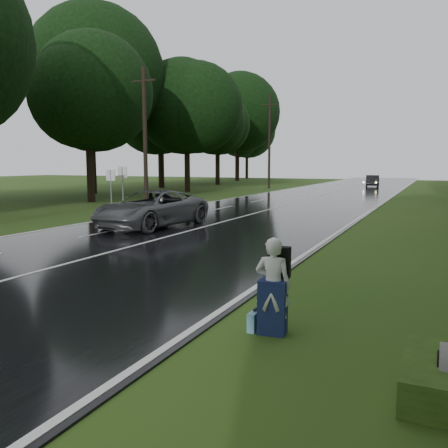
{
  "coord_description": "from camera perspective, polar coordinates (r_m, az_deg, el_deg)",
  "views": [
    {
      "loc": [
        9.52,
        -6.83,
        2.88
      ],
      "look_at": [
        3.8,
        5.42,
        1.1
      ],
      "focal_mm": 37.0,
      "sensor_mm": 36.0,
      "label": 1
    }
  ],
  "objects": [
    {
      "name": "far_car",
      "position": [
        59.34,
        17.85,
        5.09
      ],
      "size": [
        2.11,
        4.49,
        1.42
      ],
      "primitive_type": "imported",
      "rotation": [
        0.0,
        0.0,
        3.29
      ],
      "color": "black",
      "rests_on": "road"
    },
    {
      "name": "tree_left_e",
      "position": [
        47.38,
        -4.53,
        4.0
      ],
      "size": [
        9.56,
        9.56,
        14.93
      ],
      "primitive_type": null,
      "color": "black",
      "rests_on": "ground"
    },
    {
      "name": "road_sign_a",
      "position": [
        26.85,
        -13.68,
        1.13
      ],
      "size": [
        0.6,
        0.1,
        2.52
      ],
      "primitive_type": null,
      "color": "white",
      "rests_on": "ground"
    },
    {
      "name": "road",
      "position": [
        28.61,
        5.46,
        1.73
      ],
      "size": [
        12.0,
        140.0,
        0.04
      ],
      "primitive_type": "cube",
      "color": "black",
      "rests_on": "ground"
    },
    {
      "name": "grey_car",
      "position": [
        20.99,
        -8.94,
        1.89
      ],
      "size": [
        3.3,
        6.14,
        1.64
      ],
      "primitive_type": "imported",
      "rotation": [
        0.0,
        0.0,
        6.18
      ],
      "color": "#4B4D50",
      "rests_on": "road"
    },
    {
      "name": "tree_left_d",
      "position": [
        36.08,
        -16.04,
        2.63
      ],
      "size": [
        9.27,
        9.27,
        14.48
      ],
      "primitive_type": null,
      "color": "black",
      "rests_on": "ground"
    },
    {
      "name": "utility_pole_far",
      "position": [
        54.12,
        5.56,
        4.42
      ],
      "size": [
        1.8,
        0.28,
        10.59
      ],
      "primitive_type": null,
      "color": "black",
      "rests_on": "ground"
    },
    {
      "name": "utility_pole_mid",
      "position": [
        31.86,
        -9.55,
        2.21
      ],
      "size": [
        1.8,
        0.28,
        9.19
      ],
      "primitive_type": null,
      "color": "black",
      "rests_on": "ground"
    },
    {
      "name": "road_sign_b",
      "position": [
        27.68,
        -12.31,
        1.36
      ],
      "size": [
        0.65,
        0.1,
        2.69
      ],
      "primitive_type": null,
      "color": "white",
      "rests_on": "ground"
    },
    {
      "name": "hitchhiker",
      "position": [
        7.89,
        6.11,
        -8.03
      ],
      "size": [
        0.64,
        0.59,
        1.67
      ],
      "color": "silver",
      "rests_on": "ground"
    },
    {
      "name": "lane_center",
      "position": [
        28.61,
        5.46,
        1.78
      ],
      "size": [
        0.12,
        140.0,
        0.01
      ],
      "primitive_type": "cube",
      "color": "silver",
      "rests_on": "road"
    },
    {
      "name": "suitcase",
      "position": [
        8.23,
        3.89,
        -11.76
      ],
      "size": [
        0.14,
        0.47,
        0.33
      ],
      "primitive_type": "cube",
      "rotation": [
        0.0,
        0.0,
        0.0
      ],
      "color": "teal",
      "rests_on": "ground"
    },
    {
      "name": "tree_left_f",
      "position": [
        62.96,
        -0.79,
        4.88
      ],
      "size": [
        9.64,
        9.64,
        15.06
      ],
      "primitive_type": null,
      "color": "black",
      "rests_on": "ground"
    }
  ]
}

